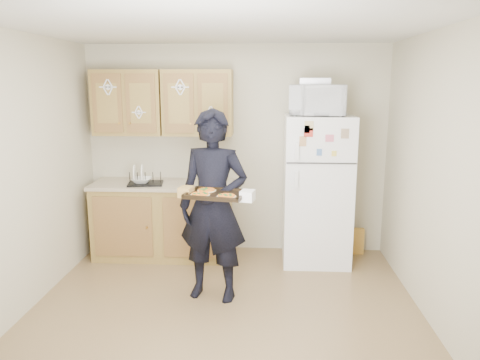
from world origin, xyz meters
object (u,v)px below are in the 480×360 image
object	(u,v)px
refrigerator	(317,190)
microwave	(318,100)
person	(213,206)
dish_rack	(145,178)
baking_tray	(216,195)

from	to	relation	value
refrigerator	microwave	xyz separation A→B (m)	(-0.03, -0.05, 1.02)
refrigerator	person	world-z (taller)	person
refrigerator	person	bearing A→B (deg)	-136.58
dish_rack	baking_tray	bearing A→B (deg)	-52.79
person	baking_tray	distance (m)	0.35
refrigerator	person	distance (m)	1.48
baking_tray	person	bearing A→B (deg)	113.91
refrigerator	baking_tray	size ratio (longest dim) A/B	3.38
dish_rack	microwave	bearing A→B (deg)	-0.08
person	baking_tray	world-z (taller)	person
dish_rack	person	bearing A→B (deg)	-47.25
dish_rack	refrigerator	bearing A→B (deg)	1.37
person	microwave	xyz separation A→B (m)	(1.05, 0.97, 0.95)
baking_tray	microwave	bearing A→B (deg)	63.93
microwave	dish_rack	distance (m)	2.14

